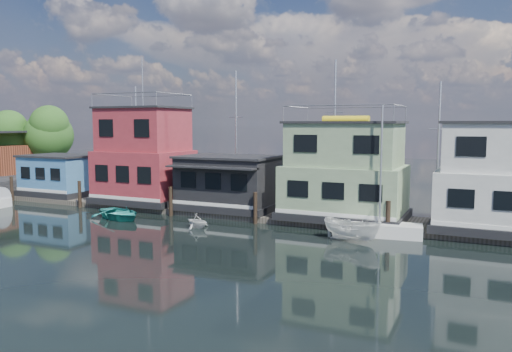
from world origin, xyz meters
The scene contains 14 objects.
ground centered at (0.00, 0.00, 0.00)m, with size 160.00×160.00×0.00m, color black.
dock centered at (0.00, 12.00, 0.20)m, with size 48.00×5.00×0.40m, color #595147.
houseboat_blue centered at (-18.00, 12.00, 2.21)m, with size 6.40×4.90×3.66m.
houseboat_red centered at (-8.50, 12.00, 4.10)m, with size 7.40×5.90×11.86m.
houseboat_dark centered at (-0.50, 11.98, 2.42)m, with size 7.40×6.10×4.06m.
houseboat_green centered at (8.50, 12.00, 3.55)m, with size 8.40×5.90×7.03m.
houseboat_white centered at (18.50, 12.00, 3.54)m, with size 8.40×5.90×6.66m.
pilings centered at (-0.33, 9.20, 1.10)m, with size 42.28×0.28×2.20m.
background_masts centered at (4.76, 18.00, 5.55)m, with size 36.40×0.16×12.00m.
shore centered at (-30.67, 15.86, 3.60)m, with size 12.40×15.72×8.24m.
day_sailer centered at (11.52, 9.04, 0.46)m, with size 5.26×2.37×8.02m.
motorboat centered at (10.32, 6.95, 0.70)m, with size 1.36×3.62×1.40m, color silver.
dinghy_teal centered at (-6.61, 6.55, 0.44)m, with size 3.04×4.26×0.88m, color teal.
dinghy_white centered at (0.07, 6.34, 0.48)m, with size 1.58×1.83×0.96m, color silver.
Camera 1 is at (17.38, -21.54, 6.93)m, focal length 35.00 mm.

